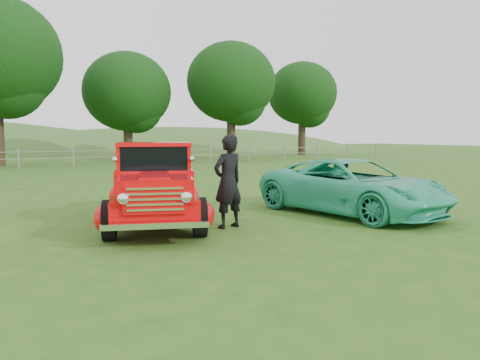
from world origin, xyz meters
name	(u,v)px	position (x,y,z in m)	size (l,w,h in m)	color
ground	(229,239)	(0.00, 0.00, 0.00)	(140.00, 140.00, 0.00)	#2A4E15
distant_hills	(3,185)	(-4.08, 59.46, -4.55)	(116.00, 60.00, 18.00)	#305E22
fence_line	(73,157)	(0.00, 22.00, 0.60)	(48.00, 0.12, 1.20)	slate
tree_near_east	(127,92)	(5.00, 29.00, 5.25)	(6.80, 6.80, 8.33)	black
tree_mid_east	(231,82)	(13.00, 27.00, 6.17)	(7.20, 7.20, 9.44)	black
tree_far_east	(302,93)	(22.00, 30.00, 5.86)	(6.60, 6.60, 8.86)	black
red_pickup	(155,188)	(-0.79, 2.11, 0.80)	(3.20, 5.27, 1.78)	black
teal_sedan	(352,187)	(3.90, 1.17, 0.67)	(2.24, 4.85, 1.35)	#2FBC90
man	(228,182)	(0.45, 0.98, 0.97)	(0.71, 0.47, 1.94)	black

